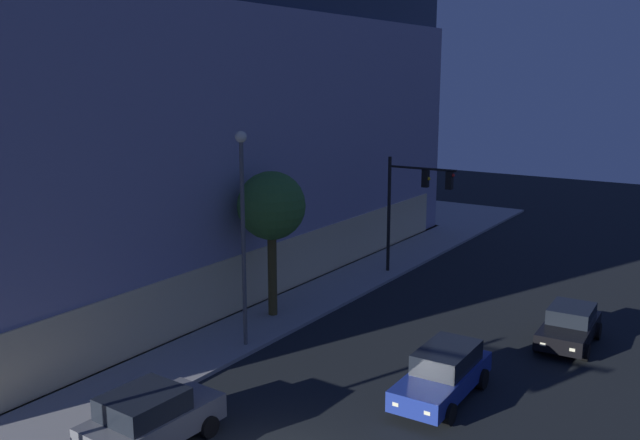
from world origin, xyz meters
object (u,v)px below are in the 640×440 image
Objects in this scene: street_lamp_sidewalk at (243,214)px; car_grey at (150,418)px; traffic_light_far_corner at (413,194)px; sidewalk_tree at (271,207)px; car_black at (570,326)px; car_blue at (444,373)px; modern_building at (101,116)px.

street_lamp_sidewalk is 2.02× the size of car_grey.
traffic_light_far_corner is 12.47m from street_lamp_sidewalk.
sidewalk_tree is 13.05m from car_black.
street_lamp_sidewalk is 9.35m from car_blue.
car_grey is at bearing -161.06° from sidewalk_tree.
car_black is at bearing -55.02° from street_lamp_sidewalk.
street_lamp_sidewalk reaches higher than car_black.
street_lamp_sidewalk is 13.59m from car_black.
car_grey is at bearing 142.19° from car_blue.
street_lamp_sidewalk is 1.73× the size of car_blue.
modern_building is 15.37m from sidewalk_tree.
sidewalk_tree reaches higher than car_blue.
traffic_light_far_corner is at bearing -71.23° from modern_building.
sidewalk_tree is at bearing 165.59° from traffic_light_far_corner.
car_black is at bearing -17.99° from car_blue.
modern_building is 24.05m from car_grey.
car_grey is (-19.58, -1.29, -3.58)m from traffic_light_far_corner.
sidewalk_tree is at bearing 71.92° from car_blue.
modern_building is at bearing 67.37° from street_lamp_sidewalk.
car_black is at bearing -71.14° from sidewalk_tree.
car_grey is 0.98× the size of car_black.
car_grey is (-10.53, -3.61, -4.09)m from sidewalk_tree.
car_grey is 16.62m from car_black.
traffic_light_far_corner is at bearing -14.41° from sidewalk_tree.
modern_building is 4.28× the size of street_lamp_sidewalk.
sidewalk_tree is 1.51× the size of car_black.
modern_building is at bearing 77.43° from sidewalk_tree.
street_lamp_sidewalk is at bearing 91.92° from car_blue.
sidewalk_tree is 1.32× the size of car_blue.
sidewalk_tree is at bearing -102.57° from modern_building.
traffic_light_far_corner reaches higher than car_blue.
car_black is (4.00, -11.70, -4.18)m from sidewalk_tree.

